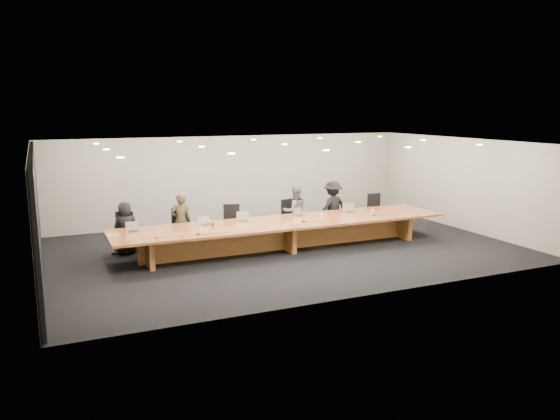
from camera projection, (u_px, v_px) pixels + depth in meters
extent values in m
plane|color=black|center=(285.00, 249.00, 14.49)|extent=(12.00, 12.00, 0.00)
cube|color=silver|center=(234.00, 179.00, 17.82)|extent=(12.00, 0.02, 2.80)
cube|color=black|center=(36.00, 216.00, 11.86)|extent=(0.08, 7.84, 2.74)
cube|color=brown|center=(285.00, 222.00, 14.36)|extent=(9.00, 1.80, 0.06)
cube|color=brown|center=(285.00, 236.00, 14.42)|extent=(7.65, 0.15, 0.69)
cube|color=brown|center=(147.00, 250.00, 12.99)|extent=(0.12, 1.26, 0.69)
cube|color=brown|center=(285.00, 236.00, 14.42)|extent=(0.12, 1.26, 0.69)
cube|color=brown|center=(397.00, 225.00, 15.86)|extent=(0.12, 1.26, 0.69)
imported|color=black|center=(126.00, 228.00, 13.88)|extent=(0.71, 0.51, 1.36)
imported|color=#35311D|center=(181.00, 221.00, 14.44)|extent=(0.58, 0.43, 1.47)
imported|color=#5F5F62|center=(295.00, 211.00, 15.73)|extent=(0.78, 0.64, 1.49)
imported|color=black|center=(333.00, 207.00, 16.32)|extent=(1.09, 0.75, 1.55)
cylinder|color=silver|center=(209.00, 224.00, 13.50)|extent=(0.09, 0.09, 0.23)
cylinder|color=brown|center=(213.00, 224.00, 13.76)|extent=(0.08, 0.08, 0.10)
cone|color=silver|center=(321.00, 215.00, 14.93)|extent=(0.09, 0.09, 0.09)
cone|color=silver|center=(373.00, 211.00, 15.54)|extent=(0.08, 0.08, 0.09)
cube|color=white|center=(112.00, 235.00, 12.80)|extent=(0.28, 0.24, 0.01)
cube|color=#50BD32|center=(113.00, 234.00, 12.81)|extent=(0.17, 0.10, 0.03)
cube|color=#B1B1B6|center=(160.00, 237.00, 12.55)|extent=(0.20, 0.17, 0.03)
cone|color=black|center=(198.00, 234.00, 12.82)|extent=(0.14, 0.14, 0.03)
cone|color=black|center=(304.00, 221.00, 14.26)|extent=(0.14, 0.14, 0.03)
cone|color=black|center=(374.00, 215.00, 15.10)|extent=(0.13, 0.13, 0.03)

